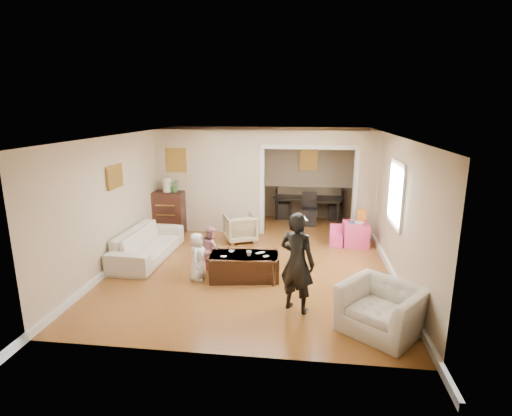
# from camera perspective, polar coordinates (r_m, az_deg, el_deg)

# --- Properties ---
(floor) EXTENTS (7.00, 7.00, 0.00)m
(floor) POSITION_cam_1_polar(r_m,az_deg,el_deg) (8.64, -0.16, -7.09)
(floor) COLOR #A05D29
(floor) RESTS_ON ground
(partition_left) EXTENTS (2.75, 0.18, 2.60)m
(partition_left) POSITION_cam_1_polar(r_m,az_deg,el_deg) (10.25, -6.57, 3.74)
(partition_left) COLOR #C2B08E
(partition_left) RESTS_ON ground
(partition_right) EXTENTS (0.55, 0.18, 2.60)m
(partition_right) POSITION_cam_1_polar(r_m,az_deg,el_deg) (10.07, 15.29, 3.15)
(partition_right) COLOR #C2B08E
(partition_right) RESTS_ON ground
(partition_header) EXTENTS (2.22, 0.18, 0.35)m
(partition_header) POSITION_cam_1_polar(r_m,az_deg,el_deg) (9.82, 7.64, 9.89)
(partition_header) COLOR #C2B08E
(partition_header) RESTS_ON partition_right
(window_pane) EXTENTS (0.03, 0.95, 1.10)m
(window_pane) POSITION_cam_1_polar(r_m,az_deg,el_deg) (7.95, 19.39, 1.87)
(window_pane) COLOR white
(window_pane) RESTS_ON ground
(framed_art_partition) EXTENTS (0.45, 0.03, 0.55)m
(framed_art_partition) POSITION_cam_1_polar(r_m,az_deg,el_deg) (10.29, -11.28, 6.71)
(framed_art_partition) COLOR brown
(framed_art_partition) RESTS_ON partition_left
(framed_art_sofa_wall) EXTENTS (0.03, 0.55, 0.40)m
(framed_art_sofa_wall) POSITION_cam_1_polar(r_m,az_deg,el_deg) (8.38, -19.47, 4.21)
(framed_art_sofa_wall) COLOR brown
(framed_art_alcove) EXTENTS (0.45, 0.03, 0.55)m
(framed_art_alcove) POSITION_cam_1_polar(r_m,az_deg,el_deg) (11.52, 7.47, 6.86)
(framed_art_alcove) COLOR brown
(sofa) EXTENTS (0.92, 2.21, 0.64)m
(sofa) POSITION_cam_1_polar(r_m,az_deg,el_deg) (8.81, -15.16, -4.97)
(sofa) COLOR beige
(sofa) RESTS_ON ground
(armchair_back) EXTENTS (0.92, 0.93, 0.65)m
(armchair_back) POSITION_cam_1_polar(r_m,az_deg,el_deg) (9.62, -2.25, -2.85)
(armchair_back) COLOR tan
(armchair_back) RESTS_ON ground
(armchair_front) EXTENTS (1.41, 1.38, 0.69)m
(armchair_front) POSITION_cam_1_polar(r_m,az_deg,el_deg) (6.13, 17.46, -13.54)
(armchair_front) COLOR beige
(armchair_front) RESTS_ON ground
(dresser) EXTENTS (0.79, 0.44, 1.08)m
(dresser) POSITION_cam_1_polar(r_m,az_deg,el_deg) (10.39, -12.34, -0.65)
(dresser) COLOR #371910
(dresser) RESTS_ON ground
(table_lamp) EXTENTS (0.22, 0.22, 0.36)m
(table_lamp) POSITION_cam_1_polar(r_m,az_deg,el_deg) (10.23, -12.55, 3.25)
(table_lamp) COLOR beige
(table_lamp) RESTS_ON dresser
(potted_plant) EXTENTS (0.29, 0.25, 0.33)m
(potted_plant) POSITION_cam_1_polar(r_m,az_deg,el_deg) (10.17, -11.48, 3.15)
(potted_plant) COLOR #467835
(potted_plant) RESTS_ON dresser
(coffee_table) EXTENTS (1.35, 0.82, 0.47)m
(coffee_table) POSITION_cam_1_polar(r_m,az_deg,el_deg) (7.57, -1.71, -8.31)
(coffee_table) COLOR #371E11
(coffee_table) RESTS_ON ground
(coffee_cup) EXTENTS (0.11, 0.11, 0.09)m
(coffee_cup) POSITION_cam_1_polar(r_m,az_deg,el_deg) (7.41, -1.01, -6.48)
(coffee_cup) COLOR silver
(coffee_cup) RESTS_ON coffee_table
(play_table) EXTENTS (0.58, 0.58, 0.54)m
(play_table) POSITION_cam_1_polar(r_m,az_deg,el_deg) (9.59, 13.99, -3.63)
(play_table) COLOR #DC3A78
(play_table) RESTS_ON ground
(cereal_box) EXTENTS (0.20, 0.08, 0.30)m
(cereal_box) POSITION_cam_1_polar(r_m,az_deg,el_deg) (9.59, 14.78, -1.06)
(cereal_box) COLOR gold
(cereal_box) RESTS_ON play_table
(cyan_cup) EXTENTS (0.08, 0.08, 0.08)m
(cyan_cup) POSITION_cam_1_polar(r_m,az_deg,el_deg) (9.44, 13.54, -1.90)
(cyan_cup) COLOR teal
(cyan_cup) RESTS_ON play_table
(toy_block) EXTENTS (0.10, 0.09, 0.05)m
(toy_block) POSITION_cam_1_polar(r_m,az_deg,el_deg) (9.61, 13.30, -1.71)
(toy_block) COLOR red
(toy_block) RESTS_ON play_table
(play_bowl) EXTENTS (0.21, 0.21, 0.05)m
(play_bowl) POSITION_cam_1_polar(r_m,az_deg,el_deg) (9.40, 14.48, -2.13)
(play_bowl) COLOR silver
(play_bowl) RESTS_ON play_table
(dining_table) EXTENTS (2.07, 1.38, 0.67)m
(dining_table) POSITION_cam_1_polar(r_m,az_deg,el_deg) (11.63, 7.54, 0.08)
(dining_table) COLOR black
(dining_table) RESTS_ON ground
(adult_person) EXTENTS (0.70, 0.61, 1.60)m
(adult_person) POSITION_cam_1_polar(r_m,az_deg,el_deg) (6.27, 5.87, -7.69)
(adult_person) COLOR black
(adult_person) RESTS_ON ground
(child_kneel_a) EXTENTS (0.30, 0.45, 0.90)m
(child_kneel_a) POSITION_cam_1_polar(r_m,az_deg,el_deg) (7.52, -8.35, -6.84)
(child_kneel_a) COLOR white
(child_kneel_a) RESTS_ON ground
(child_kneel_b) EXTENTS (0.51, 0.55, 0.90)m
(child_kneel_b) POSITION_cam_1_polar(r_m,az_deg,el_deg) (7.90, -6.44, -5.77)
(child_kneel_b) COLOR #C77C85
(child_kneel_b) RESTS_ON ground
(child_toddler) EXTENTS (0.48, 0.51, 0.84)m
(child_toddler) POSITION_cam_1_polar(r_m,az_deg,el_deg) (8.13, 6.46, -5.41)
(child_toddler) COLOR black
(child_toddler) RESTS_ON ground
(craft_papers) EXTENTS (0.88, 0.41, 0.00)m
(craft_papers) POSITION_cam_1_polar(r_m,az_deg,el_deg) (7.53, -1.56, -6.48)
(craft_papers) COLOR white
(craft_papers) RESTS_ON coffee_table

